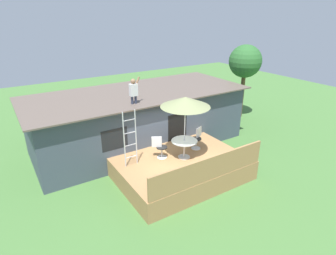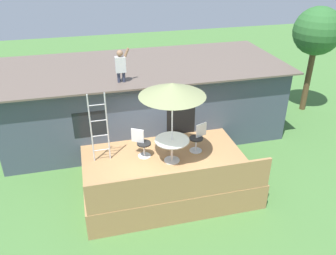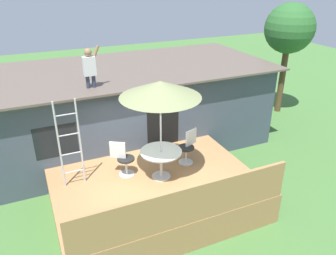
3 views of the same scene
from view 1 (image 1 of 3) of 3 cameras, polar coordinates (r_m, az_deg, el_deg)
name	(u,v)px [view 1 (image 1 of 3)]	position (r m, az deg, el deg)	size (l,w,h in m)	color
ground_plane	(180,176)	(11.80, 2.44, -9.73)	(40.00, 40.00, 0.00)	#477538
house	(139,119)	(13.98, -5.87, 1.79)	(10.50, 4.50, 2.73)	#424C5B
deck	(180,167)	(11.59, 2.48, -8.06)	(4.99, 3.68, 0.80)	#A87A4C
deck_railing	(210,169)	(9.95, 8.49, -8.21)	(4.89, 0.08, 0.90)	#A87A4C
patio_table	(184,144)	(11.25, 3.32, -3.39)	(1.04, 1.04, 0.74)	silver
patio_umbrella	(185,102)	(10.60, 3.53, 5.21)	(1.90, 1.90, 2.54)	silver
step_ladder	(130,139)	(10.55, -7.65, -2.30)	(0.52, 0.04, 2.20)	silver
person_figure	(134,89)	(11.65, -6.96, 7.65)	(0.47, 0.20, 1.11)	#33384C
patio_chair_left	(160,147)	(11.27, -1.63, -4.03)	(0.57, 0.44, 0.92)	silver
patio_chair_right	(197,138)	(12.11, 5.90, -2.18)	(0.60, 0.44, 0.92)	silver
backyard_tree	(245,62)	(17.94, 15.34, 12.64)	(1.96, 1.96, 4.47)	brown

